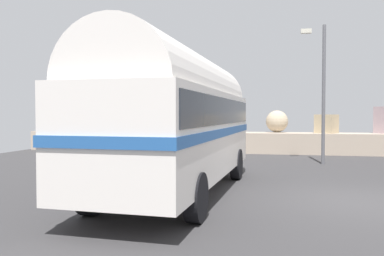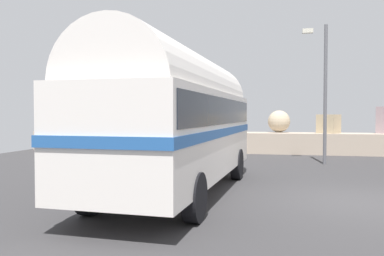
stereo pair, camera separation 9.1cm
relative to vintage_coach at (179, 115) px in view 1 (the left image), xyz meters
name	(u,v)px [view 1 (the left image)]	position (x,y,z in m)	size (l,w,h in m)	color
ground	(355,202)	(4.27, -0.13, -2.04)	(32.00, 26.00, 0.02)	#363436
breakwater	(302,139)	(3.90, 11.68, -1.29)	(31.36, 2.26, 2.48)	tan
vintage_coach	(179,115)	(0.00, 0.00, 0.00)	(2.94, 8.72, 3.70)	black
lamp_post	(321,86)	(4.33, 7.21, 1.22)	(0.96, 0.84, 5.73)	#5B5B60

